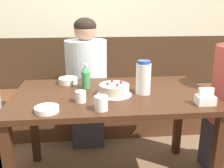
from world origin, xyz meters
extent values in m
cube|color=#3D2819|center=(0.00, 1.05, 0.50)|extent=(4.80, 0.04, 1.00)
cube|color=#56331E|center=(0.00, 0.83, 0.23)|extent=(2.63, 0.38, 0.46)
cube|color=#381E11|center=(0.00, 0.00, 0.71)|extent=(1.36, 0.78, 0.03)
cube|color=#381E11|center=(0.63, -0.34, 0.34)|extent=(0.06, 0.06, 0.69)
cube|color=#381E11|center=(-0.63, 0.34, 0.34)|extent=(0.06, 0.06, 0.69)
cube|color=#381E11|center=(0.63, 0.34, 0.34)|extent=(0.06, 0.06, 0.69)
cylinder|color=white|center=(0.01, -0.04, 0.73)|extent=(0.24, 0.24, 0.01)
cylinder|color=beige|center=(0.01, -0.04, 0.76)|extent=(0.20, 0.20, 0.07)
sphere|color=red|center=(0.03, -0.09, 0.81)|extent=(0.02, 0.02, 0.02)
sphere|color=red|center=(0.06, -0.02, 0.81)|extent=(0.02, 0.02, 0.02)
sphere|color=red|center=(0.00, 0.01, 0.81)|extent=(0.02, 0.02, 0.02)
sphere|color=red|center=(-0.04, -0.05, 0.81)|extent=(0.02, 0.02, 0.02)
cylinder|color=white|center=(0.21, -0.03, 0.83)|extent=(0.10, 0.10, 0.21)
cylinder|color=#28479E|center=(0.21, -0.03, 0.94)|extent=(0.09, 0.09, 0.02)
cylinder|color=#388E4C|center=(-0.18, 0.13, 0.79)|extent=(0.06, 0.06, 0.12)
cone|color=#388E4C|center=(-0.18, 0.13, 0.87)|extent=(0.06, 0.06, 0.05)
cylinder|color=silver|center=(-0.18, 0.13, 0.90)|extent=(0.03, 0.03, 0.01)
cube|color=white|center=(0.55, -0.27, 0.75)|extent=(0.11, 0.08, 0.05)
cube|color=white|center=(0.55, -0.27, 0.80)|extent=(0.09, 0.03, 0.05)
cylinder|color=white|center=(-0.40, -0.29, 0.74)|extent=(0.14, 0.14, 0.03)
cylinder|color=white|center=(-0.32, 0.26, 0.75)|extent=(0.15, 0.15, 0.04)
cylinder|color=silver|center=(-0.21, -0.15, 0.76)|extent=(0.07, 0.07, 0.07)
cylinder|color=silver|center=(-0.09, -0.29, 0.77)|extent=(0.08, 0.08, 0.09)
cube|color=#33333D|center=(-0.18, 0.65, 0.23)|extent=(0.30, 0.34, 0.45)
cylinder|color=silver|center=(-0.18, 0.65, 0.73)|extent=(0.38, 0.38, 0.56)
sphere|color=#A87A5B|center=(-0.18, 0.65, 1.10)|extent=(0.20, 0.20, 0.20)
ellipsoid|color=black|center=(-0.18, 0.65, 1.14)|extent=(0.20, 0.20, 0.15)
camera|label=1|loc=(-0.17, -1.64, 1.29)|focal=40.00mm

